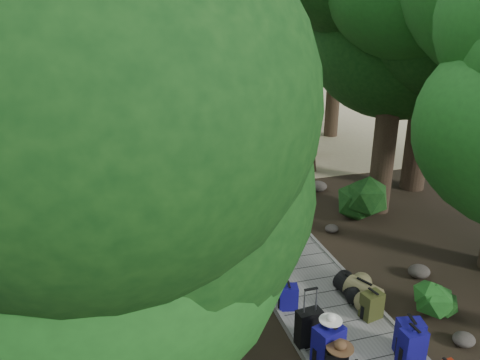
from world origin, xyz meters
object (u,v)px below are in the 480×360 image
object	(u,v)px
lone_suitcase_on_sand	(219,154)
backpack_left_d	(288,296)
backpack_right_d	(372,304)
duffel_right_khaki	(363,292)
suitcase_on_boardwalk	(309,328)
backpack_left_c	(328,345)
duffel_right_black	(350,287)
backpack_right_b	(412,345)
backpack_right_c	(410,336)
kayak	(118,150)
sun_lounger	(272,132)

from	to	relation	value
lone_suitcase_on_sand	backpack_left_d	bearing A→B (deg)	-106.83
backpack_right_d	duffel_right_khaki	size ratio (longest dim) A/B	0.87
suitcase_on_boardwalk	lone_suitcase_on_sand	distance (m)	10.60
backpack_left_c	suitcase_on_boardwalk	distance (m)	0.61
backpack_left_c	backpack_right_d	distance (m)	1.68
backpack_left_c	lone_suitcase_on_sand	xyz separation A→B (m)	(0.94, 11.14, -0.21)
duffel_right_black	backpack_right_b	bearing A→B (deg)	-99.57
backpack_right_d	duffel_right_khaki	world-z (taller)	backpack_right_d
backpack_left_c	duffel_right_black	world-z (taller)	backpack_left_c
backpack_left_c	backpack_right_d	bearing A→B (deg)	17.86
backpack_right_d	lone_suitcase_on_sand	size ratio (longest dim) A/B	0.93
backpack_right_b	backpack_right_c	xyz separation A→B (m)	(0.09, 0.20, 0.00)
backpack_left_c	kayak	size ratio (longest dim) A/B	0.26
backpack_left_c	duffel_right_khaki	size ratio (longest dim) A/B	1.27
duffel_right_khaki	kayak	world-z (taller)	duffel_right_khaki
backpack_left_c	kayak	bearing A→B (deg)	85.13
duffel_right_khaki	backpack_right_b	bearing A→B (deg)	-118.73
suitcase_on_boardwalk	sun_lounger	bearing A→B (deg)	66.94
duffel_right_khaki	duffel_right_black	xyz separation A→B (m)	(-0.15, 0.27, -0.03)
duffel_right_black	kayak	bearing A→B (deg)	99.17
suitcase_on_boardwalk	kayak	xyz separation A→B (m)	(-2.65, 12.67, -0.27)
duffel_right_khaki	kayak	size ratio (longest dim) A/B	0.20
kayak	duffel_right_black	bearing A→B (deg)	-93.94
backpack_left_d	duffel_right_black	distance (m)	1.36
backpack_left_c	lone_suitcase_on_sand	bearing A→B (deg)	68.75
backpack_left_c	backpack_right_c	size ratio (longest dim) A/B	1.19
backpack_right_d	suitcase_on_boardwalk	xyz separation A→B (m)	(-1.45, -0.35, 0.05)
lone_suitcase_on_sand	sun_lounger	size ratio (longest dim) A/B	0.38
backpack_right_b	backpack_right_d	world-z (taller)	backpack_right_b
lone_suitcase_on_sand	backpack_right_c	bearing A→B (deg)	-98.47
sun_lounger	lone_suitcase_on_sand	bearing A→B (deg)	-120.70
backpack_left_c	backpack_right_c	world-z (taller)	backpack_left_c
backpack_left_c	kayak	world-z (taller)	backpack_left_c
suitcase_on_boardwalk	backpack_right_c	bearing A→B (deg)	-30.57
kayak	backpack_left_c	bearing A→B (deg)	-101.69
duffel_right_khaki	sun_lounger	world-z (taller)	duffel_right_khaki
backpack_right_d	duffel_right_black	bearing A→B (deg)	81.21
backpack_right_b	backpack_right_c	bearing A→B (deg)	64.07
backpack_left_c	backpack_right_b	distance (m)	1.40
lone_suitcase_on_sand	duffel_right_black	bearing A→B (deg)	-98.65
backpack_left_c	backpack_right_d	size ratio (longest dim) A/B	1.47
duffel_right_khaki	lone_suitcase_on_sand	size ratio (longest dim) A/B	1.07
duffel_right_black	sun_lounger	bearing A→B (deg)	67.12
duffel_right_khaki	sun_lounger	distance (m)	12.66
backpack_left_c	sun_lounger	size ratio (longest dim) A/B	0.51
backpack_left_c	lone_suitcase_on_sand	world-z (taller)	backpack_left_c
backpack_right_d	kayak	size ratio (longest dim) A/B	0.17
backpack_left_c	duffel_right_khaki	world-z (taller)	backpack_left_c
backpack_left_d	backpack_left_c	bearing A→B (deg)	-75.81
backpack_right_c	duffel_right_black	size ratio (longest dim) A/B	1.16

